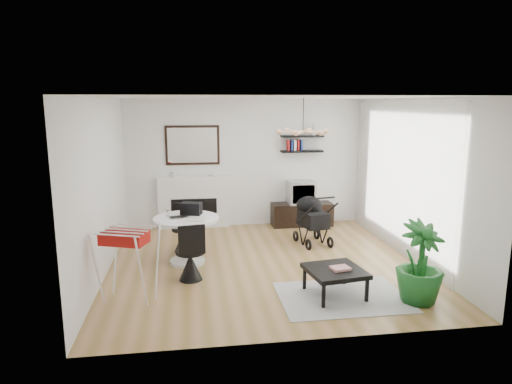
{
  "coord_description": "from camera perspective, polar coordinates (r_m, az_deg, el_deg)",
  "views": [
    {
      "loc": [
        -1.16,
        -7.08,
        2.63
      ],
      "look_at": [
        -0.07,
        0.4,
        1.14
      ],
      "focal_mm": 32.0,
      "sensor_mm": 36.0,
      "label": 1
    }
  ],
  "objects": [
    {
      "name": "drying_rack",
      "position": [
        6.37,
        -15.73,
        -8.53
      ],
      "size": [
        0.85,
        0.82,
        1.0
      ],
      "rotation": [
        0.0,
        0.0,
        -0.36
      ],
      "color": "white",
      "rests_on": "floor"
    },
    {
      "name": "laptop",
      "position": [
        7.5,
        -9.5,
        -3.15
      ],
      "size": [
        0.35,
        0.28,
        0.02
      ],
      "primitive_type": "imported",
      "rotation": [
        0.0,
        0.0,
        0.3
      ],
      "color": "black",
      "rests_on": "dining_table"
    },
    {
      "name": "wall_right",
      "position": [
        8.07,
        18.8,
        1.45
      ],
      "size": [
        0.0,
        5.0,
        5.0
      ],
      "primitive_type": "plane",
      "rotation": [
        1.57,
        0.0,
        -1.57
      ],
      "color": "white",
      "rests_on": "floor"
    },
    {
      "name": "chair_near",
      "position": [
        6.95,
        -8.18,
        -8.67
      ],
      "size": [
        0.44,
        0.46,
        0.9
      ],
      "rotation": [
        0.0,
        0.0,
        3.3
      ],
      "color": "black",
      "rests_on": "floor"
    },
    {
      "name": "coffee_table",
      "position": [
        6.43,
        9.85,
        -9.79
      ],
      "size": [
        0.84,
        0.84,
        0.38
      ],
      "rotation": [
        0.0,
        0.0,
        0.15
      ],
      "color": "black",
      "rests_on": "rug"
    },
    {
      "name": "chair_far",
      "position": [
        8.29,
        -9.04,
        -5.53
      ],
      "size": [
        0.42,
        0.43,
        0.85
      ],
      "rotation": [
        0.0,
        0.0,
        -0.18
      ],
      "color": "black",
      "rests_on": "floor"
    },
    {
      "name": "rug",
      "position": [
        6.52,
        10.7,
        -12.77
      ],
      "size": [
        1.72,
        1.24,
        0.01
      ],
      "primitive_type": "cube",
      "color": "#9E9E9E",
      "rests_on": "floor"
    },
    {
      "name": "drinking_glass",
      "position": [
        7.67,
        -10.99,
        -2.61
      ],
      "size": [
        0.06,
        0.06,
        0.09
      ],
      "primitive_type": "cylinder",
      "color": "white",
      "rests_on": "dining_table"
    },
    {
      "name": "floor",
      "position": [
        7.64,
        0.97,
        -8.96
      ],
      "size": [
        5.0,
        5.0,
        0.0
      ],
      "primitive_type": "plane",
      "color": "olive",
      "rests_on": "ground"
    },
    {
      "name": "sheer_curtain",
      "position": [
        8.2,
        17.55,
        1.68
      ],
      "size": [
        0.04,
        3.6,
        2.6
      ],
      "primitive_type": "cube",
      "color": "white",
      "rests_on": "wall_right"
    },
    {
      "name": "newspaper",
      "position": [
        7.37,
        -7.32,
        -3.4
      ],
      "size": [
        0.38,
        0.35,
        0.01
      ],
      "primitive_type": "cube",
      "rotation": [
        0.0,
        0.0,
        -0.34
      ],
      "color": "silver",
      "rests_on": "dining_table"
    },
    {
      "name": "pendant_lamp",
      "position": [
        7.62,
        5.89,
        7.51
      ],
      "size": [
        0.9,
        0.9,
        0.1
      ],
      "primitive_type": null,
      "color": "tan",
      "rests_on": "ceiling"
    },
    {
      "name": "crt_tv",
      "position": [
        9.81,
        5.65,
        -0.03
      ],
      "size": [
        0.56,
        0.49,
        0.49
      ],
      "color": "#AFAFB1",
      "rests_on": "tv_console"
    },
    {
      "name": "stroller",
      "position": [
        8.65,
        6.99,
        -3.66
      ],
      "size": [
        0.63,
        0.86,
        0.99
      ],
      "rotation": [
        0.0,
        0.0,
        0.18
      ],
      "color": "black",
      "rests_on": "floor"
    },
    {
      "name": "shelf_lower",
      "position": [
        9.79,
        5.75,
        5.09
      ],
      "size": [
        0.9,
        0.25,
        0.04
      ],
      "primitive_type": "cube",
      "color": "black",
      "rests_on": "wall_back"
    },
    {
      "name": "wall_left",
      "position": [
        7.32,
        -18.71,
        0.5
      ],
      "size": [
        0.0,
        5.0,
        5.0
      ],
      "primitive_type": "plane",
      "rotation": [
        1.57,
        0.0,
        1.57
      ],
      "color": "white",
      "rests_on": "floor"
    },
    {
      "name": "tv_console",
      "position": [
        9.93,
        5.75,
        -2.78
      ],
      "size": [
        1.3,
        0.46,
        0.49
      ],
      "primitive_type": "cube",
      "color": "black",
      "rests_on": "floor"
    },
    {
      "name": "magazines",
      "position": [
        6.39,
        10.5,
        -9.36
      ],
      "size": [
        0.28,
        0.23,
        0.04
      ],
      "primitive_type": "cube",
      "rotation": [
        0.0,
        0.0,
        0.18
      ],
      "color": "#DB3B36",
      "rests_on": "coffee_table"
    },
    {
      "name": "fireplace",
      "position": [
        9.7,
        -7.77,
        -0.49
      ],
      "size": [
        1.5,
        0.17,
        2.16
      ],
      "color": "white",
      "rests_on": "floor"
    },
    {
      "name": "ceiling",
      "position": [
        7.17,
        1.04,
        11.73
      ],
      "size": [
        5.0,
        5.0,
        0.0
      ],
      "primitive_type": "plane",
      "color": "white",
      "rests_on": "wall_back"
    },
    {
      "name": "wall_back",
      "position": [
        9.73,
        -1.38,
        3.62
      ],
      "size": [
        5.0,
        0.0,
        5.0
      ],
      "primitive_type": "plane",
      "rotation": [
        1.57,
        0.0,
        0.0
      ],
      "color": "white",
      "rests_on": "floor"
    },
    {
      "name": "black_bag",
      "position": [
        7.69,
        -8.1,
        -2.06
      ],
      "size": [
        0.38,
        0.29,
        0.2
      ],
      "primitive_type": "cube",
      "rotation": [
        0.0,
        0.0,
        -0.3
      ],
      "color": "black",
      "rests_on": "dining_table"
    },
    {
      "name": "shelf_upper",
      "position": [
        9.77,
        5.78,
        6.96
      ],
      "size": [
        0.9,
        0.25,
        0.04
      ],
      "primitive_type": "cube",
      "color": "black",
      "rests_on": "wall_back"
    },
    {
      "name": "potted_plant",
      "position": [
        6.46,
        19.81,
        -8.3
      ],
      "size": [
        0.78,
        0.78,
        1.1
      ],
      "primitive_type": "imported",
      "rotation": [
        0.0,
        0.0,
        0.32
      ],
      "color": "#1A5D20",
      "rests_on": "floor"
    },
    {
      "name": "dining_table",
      "position": [
        7.59,
        -8.66,
        -5.11
      ],
      "size": [
        1.07,
        1.07,
        0.78
      ],
      "color": "white",
      "rests_on": "floor"
    }
  ]
}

